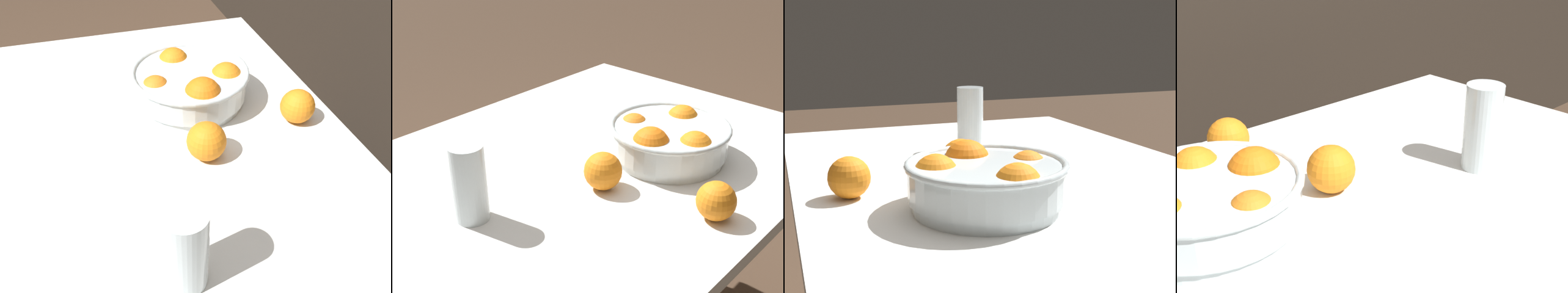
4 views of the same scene
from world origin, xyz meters
The scene contains 5 objects.
dining_table centered at (0.00, 0.00, 0.64)m, with size 1.23×0.85×0.72m.
fruit_bowl centered at (-0.19, 0.12, 0.77)m, with size 0.27×0.27×0.10m.
juice_glass centered at (0.25, -0.01, 0.79)m, with size 0.06×0.06×0.15m.
orange_loose_near_bowl centered at (0.01, 0.10, 0.76)m, with size 0.08×0.08×0.08m, color orange.
orange_loose_front centered at (-0.05, 0.33, 0.75)m, with size 0.08×0.08×0.08m, color orange.
Camera 3 is at (-0.99, 0.45, 1.02)m, focal length 50.00 mm.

